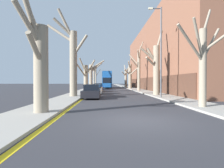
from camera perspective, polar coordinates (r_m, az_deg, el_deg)
ground_plane at (r=7.87m, az=8.42°, el=-11.75°), size 300.00×300.00×0.00m
sidewalk_left at (r=57.71m, az=-5.93°, el=-0.91°), size 2.75×120.00×0.12m
sidewalk_right at (r=57.96m, az=4.50°, el=-0.90°), size 2.75×120.00×0.12m
building_facade_right at (r=38.48m, az=17.88°, el=8.15°), size 10.08×42.45×13.42m
kerb_line_stripe at (r=57.63m, az=-4.39°, el=-0.97°), size 0.24×120.00×0.01m
street_tree_left_0 at (r=9.84m, az=-22.78°, el=7.26°), size 2.00×3.29×6.65m
street_tree_left_1 at (r=20.04m, az=-12.85°, el=8.04°), size 4.87×1.95×9.50m
street_tree_left_2 at (r=29.71m, az=-8.41°, el=2.77°), size 4.49×3.72×5.65m
street_tree_left_3 at (r=39.71m, az=-6.79°, el=2.69°), size 3.87×2.23×6.11m
street_tree_left_4 at (r=50.04m, az=-5.94°, el=2.53°), size 1.58×2.47×7.39m
street_tree_left_5 at (r=60.30m, az=-5.34°, el=2.65°), size 3.63×2.96×7.64m
street_tree_right_0 at (r=12.57m, az=27.61°, el=6.72°), size 3.79×3.19×6.98m
street_tree_right_1 at (r=22.04m, az=14.13°, el=5.37°), size 3.29×2.56×8.44m
street_tree_right_2 at (r=33.08m, az=8.70°, el=4.96°), size 3.06×4.11×9.63m
street_tree_right_3 at (r=43.66m, az=5.94°, el=2.76°), size 3.37×2.75×6.73m
street_tree_right_4 at (r=54.81m, az=4.53°, el=2.29°), size 2.77×3.53×7.18m
double_decker_bus at (r=48.09m, az=-1.68°, el=1.64°), size 2.43×11.59×4.38m
parked_car_0 at (r=18.43m, az=-6.60°, el=-2.46°), size 1.74×4.58×1.43m
parked_car_1 at (r=24.20m, az=-5.52°, el=-1.81°), size 1.77×4.08×1.34m
parked_car_2 at (r=30.17m, az=-4.84°, el=-1.28°), size 1.76×4.21×1.37m
parked_car_3 at (r=36.78m, az=-4.35°, el=-0.89°), size 1.75×4.47×1.41m
lamp_post at (r=18.93m, az=15.49°, el=11.19°), size 1.40×0.20×9.35m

